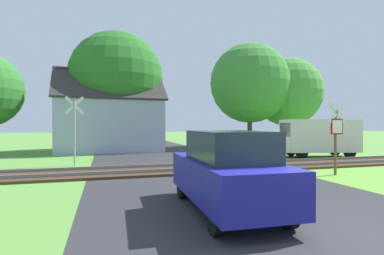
% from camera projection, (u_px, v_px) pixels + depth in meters
% --- Properties ---
extents(ground_plane, '(160.00, 160.00, 0.00)m').
position_uv_depth(ground_plane, '(298.00, 230.00, 5.42)').
color(ground_plane, '#5B933D').
extents(road_asphalt, '(7.91, 80.00, 0.01)m').
position_uv_depth(road_asphalt, '(247.00, 203.00, 7.34)').
color(road_asphalt, '#2D2D30').
rests_on(road_asphalt, ground).
extents(rail_track, '(60.00, 2.60, 0.22)m').
position_uv_depth(rail_track, '(187.00, 169.00, 12.58)').
color(rail_track, '#422D1E').
rests_on(rail_track, ground).
extents(stop_sign_near, '(0.88, 0.17, 2.84)m').
position_uv_depth(stop_sign_near, '(336.00, 132.00, 11.40)').
color(stop_sign_near, brown).
rests_on(stop_sign_near, ground).
extents(crossing_sign_far, '(0.87, 0.17, 3.28)m').
position_uv_depth(crossing_sign_far, '(75.00, 125.00, 14.08)').
color(crossing_sign_far, '#9E9EA5').
rests_on(crossing_sign_far, ground).
extents(house, '(7.88, 5.83, 5.98)m').
position_uv_depth(house, '(109.00, 123.00, 21.89)').
color(house, '#99A3B7').
rests_on(house, ground).
extents(tree_far, '(6.28, 6.28, 8.12)m').
position_uv_depth(tree_far, '(288.00, 92.00, 27.61)').
color(tree_far, '#513823').
rests_on(tree_far, ground).
extents(tree_right, '(6.97, 6.97, 9.08)m').
position_uv_depth(tree_right, '(250.00, 83.00, 26.29)').
color(tree_right, '#513823').
rests_on(tree_right, ground).
extents(tree_center, '(7.10, 7.10, 9.01)m').
position_uv_depth(tree_center, '(116.00, 79.00, 22.83)').
color(tree_center, '#513823').
rests_on(tree_center, ground).
extents(mail_truck, '(5.18, 2.82, 2.24)m').
position_uv_depth(mail_truck, '(316.00, 136.00, 17.83)').
color(mail_truck, silver).
rests_on(mail_truck, ground).
extents(parked_car, '(1.80, 4.06, 1.78)m').
position_uv_depth(parked_car, '(227.00, 171.00, 6.60)').
color(parked_car, navy).
rests_on(parked_car, ground).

